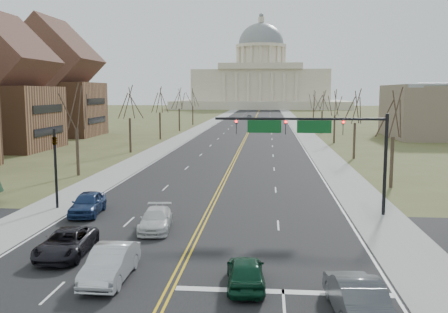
% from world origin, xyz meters
% --- Properties ---
extents(ground, '(600.00, 600.00, 0.00)m').
position_xyz_m(ground, '(0.00, 0.00, 0.00)').
color(ground, '#4C4F27').
rests_on(ground, ground).
extents(road, '(20.00, 380.00, 0.01)m').
position_xyz_m(road, '(0.00, 110.00, 0.01)').
color(road, black).
rests_on(road, ground).
extents(cross_road, '(120.00, 14.00, 0.01)m').
position_xyz_m(cross_road, '(0.00, 6.00, 0.01)').
color(cross_road, black).
rests_on(cross_road, ground).
extents(sidewalk_left, '(4.00, 380.00, 0.03)m').
position_xyz_m(sidewalk_left, '(-12.00, 110.00, 0.01)').
color(sidewalk_left, gray).
rests_on(sidewalk_left, ground).
extents(sidewalk_right, '(4.00, 380.00, 0.03)m').
position_xyz_m(sidewalk_right, '(12.00, 110.00, 0.01)').
color(sidewalk_right, gray).
rests_on(sidewalk_right, ground).
extents(center_line, '(0.42, 380.00, 0.01)m').
position_xyz_m(center_line, '(0.00, 110.00, 0.01)').
color(center_line, gold).
rests_on(center_line, road).
extents(edge_line_left, '(0.15, 380.00, 0.01)m').
position_xyz_m(edge_line_left, '(-9.80, 110.00, 0.01)').
color(edge_line_left, silver).
rests_on(edge_line_left, road).
extents(edge_line_right, '(0.15, 380.00, 0.01)m').
position_xyz_m(edge_line_right, '(9.80, 110.00, 0.01)').
color(edge_line_right, silver).
rests_on(edge_line_right, road).
extents(stop_bar, '(9.50, 0.50, 0.01)m').
position_xyz_m(stop_bar, '(5.00, -1.00, 0.01)').
color(stop_bar, silver).
rests_on(stop_bar, road).
extents(capitol, '(90.00, 60.00, 50.00)m').
position_xyz_m(capitol, '(0.00, 249.91, 14.20)').
color(capitol, beige).
rests_on(capitol, ground).
extents(signal_mast, '(12.12, 0.44, 7.20)m').
position_xyz_m(signal_mast, '(7.45, 13.50, 5.76)').
color(signal_mast, black).
rests_on(signal_mast, ground).
extents(signal_left, '(0.32, 0.36, 6.00)m').
position_xyz_m(signal_left, '(-11.50, 13.50, 3.71)').
color(signal_left, black).
rests_on(signal_left, ground).
extents(tree_r_0, '(3.74, 3.74, 8.50)m').
position_xyz_m(tree_r_0, '(15.50, 24.00, 6.55)').
color(tree_r_0, '#382B21').
rests_on(tree_r_0, ground).
extents(tree_l_0, '(3.96, 3.96, 9.00)m').
position_xyz_m(tree_l_0, '(-15.50, 28.00, 6.94)').
color(tree_l_0, '#382B21').
rests_on(tree_l_0, ground).
extents(tree_r_1, '(3.74, 3.74, 8.50)m').
position_xyz_m(tree_r_1, '(15.50, 44.00, 6.55)').
color(tree_r_1, '#382B21').
rests_on(tree_r_1, ground).
extents(tree_l_1, '(3.96, 3.96, 9.00)m').
position_xyz_m(tree_l_1, '(-15.50, 48.00, 6.94)').
color(tree_l_1, '#382B21').
rests_on(tree_l_1, ground).
extents(tree_r_2, '(3.74, 3.74, 8.50)m').
position_xyz_m(tree_r_2, '(15.50, 64.00, 6.55)').
color(tree_r_2, '#382B21').
rests_on(tree_r_2, ground).
extents(tree_l_2, '(3.96, 3.96, 9.00)m').
position_xyz_m(tree_l_2, '(-15.50, 68.00, 6.94)').
color(tree_l_2, '#382B21').
rests_on(tree_l_2, ground).
extents(tree_r_3, '(3.74, 3.74, 8.50)m').
position_xyz_m(tree_r_3, '(15.50, 84.00, 6.55)').
color(tree_r_3, '#382B21').
rests_on(tree_r_3, ground).
extents(tree_l_3, '(3.96, 3.96, 9.00)m').
position_xyz_m(tree_l_3, '(-15.50, 88.00, 6.94)').
color(tree_l_3, '#382B21').
rests_on(tree_l_3, ground).
extents(tree_r_4, '(3.74, 3.74, 8.50)m').
position_xyz_m(tree_r_4, '(15.50, 104.00, 6.55)').
color(tree_r_4, '#382B21').
rests_on(tree_r_4, ground).
extents(tree_l_4, '(3.96, 3.96, 9.00)m').
position_xyz_m(tree_l_4, '(-15.50, 108.00, 6.94)').
color(tree_l_4, '#382B21').
rests_on(tree_l_4, ground).
extents(bldg_left_far, '(17.10, 14.28, 23.25)m').
position_xyz_m(bldg_left_far, '(-38.00, 74.00, 9.54)').
color(bldg_left_far, brown).
rests_on(bldg_left_far, ground).
extents(car_nb_inner_lead, '(1.98, 4.27, 1.42)m').
position_xyz_m(car_nb_inner_lead, '(3.34, -0.57, 0.72)').
color(car_nb_inner_lead, '#0C3723').
rests_on(car_nb_inner_lead, road).
extents(car_nb_outer_lead, '(2.07, 5.03, 1.62)m').
position_xyz_m(car_nb_outer_lead, '(7.74, -2.99, 0.82)').
color(car_nb_outer_lead, '#44474B').
rests_on(car_nb_outer_lead, road).
extents(car_sb_inner_lead, '(1.69, 4.78, 1.57)m').
position_xyz_m(car_sb_inner_lead, '(-2.94, -0.28, 0.80)').
color(car_sb_inner_lead, '#B5B9BE').
rests_on(car_sb_inner_lead, road).
extents(car_sb_outer_lead, '(2.51, 5.09, 1.39)m').
position_xyz_m(car_sb_outer_lead, '(-6.38, 2.86, 0.71)').
color(car_sb_outer_lead, black).
rests_on(car_sb_outer_lead, road).
extents(car_sb_inner_second, '(2.32, 4.78, 1.34)m').
position_xyz_m(car_sb_inner_second, '(-2.75, 8.22, 0.68)').
color(car_sb_inner_second, silver).
rests_on(car_sb_inner_second, road).
extents(car_sb_outer_second, '(2.33, 4.89, 1.61)m').
position_xyz_m(car_sb_outer_second, '(-8.47, 11.73, 0.82)').
color(car_sb_outer_second, navy).
rests_on(car_sb_outer_second, road).
extents(car_far_nb, '(2.79, 5.48, 1.48)m').
position_xyz_m(car_far_nb, '(2.80, 91.47, 0.75)').
color(car_far_nb, black).
rests_on(car_far_nb, road).
extents(car_far_sb, '(1.81, 4.14, 1.39)m').
position_xyz_m(car_far_sb, '(-1.79, 138.56, 0.71)').
color(car_far_sb, '#43464A').
rests_on(car_far_sb, road).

